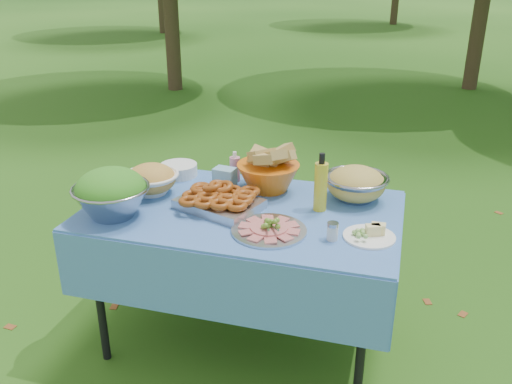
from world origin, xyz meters
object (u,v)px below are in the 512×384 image
at_px(plate_stack, 179,170).
at_px(pasta_bowl_steel, 356,183).
at_px(oil_bottle, 321,182).
at_px(bread_bowl, 268,170).
at_px(charcuterie_platter, 269,224).
at_px(picnic_table, 243,278).
at_px(salad_bowl, 111,193).

height_order(plate_stack, pasta_bowl_steel, pasta_bowl_steel).
relative_size(plate_stack, pasta_bowl_steel, 0.65).
distance_m(pasta_bowl_steel, oil_bottle, 0.23).
bearing_deg(bread_bowl, charcuterie_platter, -74.79).
height_order(plate_stack, bread_bowl, bread_bowl).
bearing_deg(picnic_table, plate_stack, 145.17).
bearing_deg(oil_bottle, salad_bowl, -160.24).
relative_size(picnic_table, pasta_bowl_steel, 4.71).
bearing_deg(oil_bottle, charcuterie_platter, -121.30).
distance_m(salad_bowl, charcuterie_platter, 0.73).
distance_m(bread_bowl, oil_bottle, 0.34).
distance_m(salad_bowl, oil_bottle, 0.96).
bearing_deg(charcuterie_platter, pasta_bowl_steel, 55.13).
distance_m(salad_bowl, pasta_bowl_steel, 1.16).
distance_m(picnic_table, pasta_bowl_steel, 0.73).
xyz_separation_m(bread_bowl, pasta_bowl_steel, (0.44, 0.00, -0.02)).
relative_size(salad_bowl, pasta_bowl_steel, 1.12).
height_order(pasta_bowl_steel, oil_bottle, oil_bottle).
distance_m(plate_stack, pasta_bowl_steel, 0.96).
relative_size(salad_bowl, plate_stack, 1.73).
bearing_deg(pasta_bowl_steel, plate_stack, 176.73).
height_order(salad_bowl, pasta_bowl_steel, salad_bowl).
height_order(plate_stack, oil_bottle, oil_bottle).
distance_m(bread_bowl, pasta_bowl_steel, 0.44).
xyz_separation_m(salad_bowl, pasta_bowl_steel, (1.05, 0.50, -0.03)).
relative_size(pasta_bowl_steel, charcuterie_platter, 0.94).
distance_m(picnic_table, oil_bottle, 0.63).
bearing_deg(plate_stack, bread_bowl, -6.45).
bearing_deg(pasta_bowl_steel, salad_bowl, -154.58).
bearing_deg(oil_bottle, picnic_table, -165.46).
height_order(bread_bowl, pasta_bowl_steel, bread_bowl).
distance_m(charcuterie_platter, oil_bottle, 0.35).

